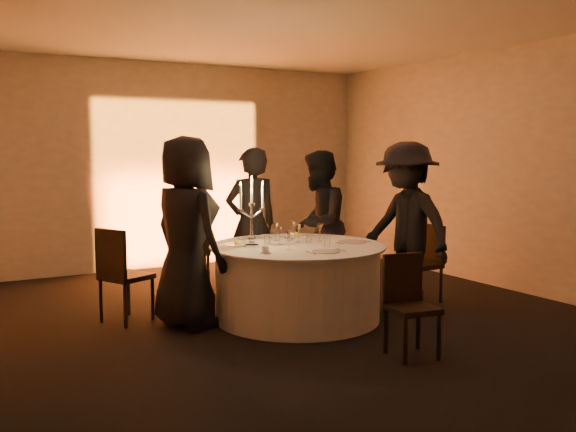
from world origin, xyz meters
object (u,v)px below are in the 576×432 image
chair_right (425,259)px  chair_front (408,299)px  chair_back_left (191,245)px  candelabra (252,222)px  banquet_table (298,282)px  chair_back_right (315,245)px  chair_left (120,270)px  guest_right (406,225)px  guest_left (186,232)px  guest_back_left (251,224)px  coffee_cup (265,250)px  guest_back_right (318,224)px

chair_right → chair_front: bearing=-46.7°
chair_back_left → chair_front: 3.19m
chair_right → candelabra: size_ratio=1.23×
banquet_table → chair_back_right: chair_back_right is taller
banquet_table → chair_left: chair_left is taller
chair_left → guest_right: (2.92, -0.89, 0.37)m
chair_front → guest_left: bearing=136.2°
guest_left → guest_back_left: (1.08, 0.76, -0.06)m
chair_back_left → guest_right: guest_right is taller
chair_right → guest_right: bearing=-73.5°
coffee_cup → guest_right: bearing=4.4°
banquet_table → chair_back_right: size_ratio=1.99×
guest_back_right → coffee_cup: guest_back_right is taller
guest_back_left → guest_right: 1.77m
chair_left → candelabra: 1.40m
guest_left → banquet_table: bearing=-119.1°
chair_front → guest_back_right: 2.34m
chair_left → chair_right: 3.40m
banquet_table → guest_back_right: guest_back_right is taller
banquet_table → chair_left: 1.80m
coffee_cup → candelabra: size_ratio=0.15×
guest_left → coffee_cup: guest_left is taller
chair_back_right → guest_left: bearing=-8.6°
guest_left → guest_back_left: 1.32m
guest_back_right → coffee_cup: 1.68m
chair_back_right → guest_back_right: 0.73m
banquet_table → chair_right: chair_right is taller
guest_left → coffee_cup: size_ratio=17.05×
coffee_cup → candelabra: candelabra is taller
guest_right → coffee_cup: (-1.81, -0.14, -0.11)m
guest_right → candelabra: guest_right is taller
guest_left → guest_back_right: guest_left is taller
banquet_table → candelabra: (-0.46, 0.12, 0.64)m
guest_back_right → guest_right: guest_right is taller
chair_back_left → guest_back_right: bearing=163.5°
chair_left → coffee_cup: size_ratio=8.77×
chair_right → guest_left: 2.83m
chair_back_right → coffee_cup: (-1.57, -1.65, 0.29)m
chair_back_right → candelabra: bearing=4.1°
coffee_cup → guest_left: bearing=134.3°
chair_back_right → chair_left: bearing=-22.1°
guest_back_left → candelabra: (-0.45, -0.92, 0.14)m
chair_back_right → guest_back_left: size_ratio=0.51×
chair_right → guest_right: (-0.39, -0.13, 0.42)m
banquet_table → guest_right: (1.29, -0.16, 0.53)m
chair_front → chair_left: bearing=139.4°
chair_back_right → guest_left: 2.43m
banquet_table → chair_front: 1.47m
guest_back_right → chair_back_left: bearing=-76.3°
banquet_table → coffee_cup: coffee_cup is taller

